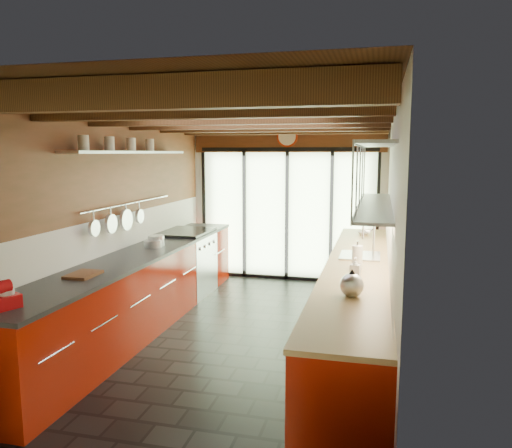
% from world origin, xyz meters
% --- Properties ---
extents(ground, '(5.50, 5.50, 0.00)m').
position_xyz_m(ground, '(0.00, 0.00, 0.00)').
color(ground, black).
rests_on(ground, ground).
extents(room_shell, '(5.50, 5.50, 5.50)m').
position_xyz_m(room_shell, '(0.00, 0.00, 1.65)').
color(room_shell, silver).
rests_on(room_shell, ground).
extents(ceiling_beams, '(3.14, 5.06, 4.90)m').
position_xyz_m(ceiling_beams, '(-0.00, 0.38, 2.46)').
color(ceiling_beams, '#593316').
rests_on(ceiling_beams, ground).
extents(glass_door, '(2.95, 0.10, 2.90)m').
position_xyz_m(glass_door, '(0.00, 2.69, 1.66)').
color(glass_door, '#C6EAAD').
rests_on(glass_door, ground).
extents(left_counter, '(0.68, 5.00, 0.92)m').
position_xyz_m(left_counter, '(-1.28, 0.00, 0.46)').
color(left_counter, '#951705').
rests_on(left_counter, ground).
extents(range_stove, '(0.66, 0.90, 0.97)m').
position_xyz_m(range_stove, '(-1.28, 1.45, 0.47)').
color(range_stove, silver).
rests_on(range_stove, ground).
extents(right_counter, '(0.68, 5.00, 0.92)m').
position_xyz_m(right_counter, '(1.27, 0.00, 0.46)').
color(right_counter, '#951705').
rests_on(right_counter, ground).
extents(sink_assembly, '(0.45, 0.52, 0.43)m').
position_xyz_m(sink_assembly, '(1.29, 0.40, 0.96)').
color(sink_assembly, silver).
rests_on(sink_assembly, right_counter).
extents(upper_cabinets_right, '(0.34, 3.00, 3.00)m').
position_xyz_m(upper_cabinets_right, '(1.43, 0.30, 1.85)').
color(upper_cabinets_right, silver).
rests_on(upper_cabinets_right, ground).
extents(left_wall_fixtures, '(0.28, 2.60, 0.96)m').
position_xyz_m(left_wall_fixtures, '(-1.47, 0.14, 1.88)').
color(left_wall_fixtures, silver).
rests_on(left_wall_fixtures, ground).
extents(stand_mixer, '(0.23, 0.28, 0.22)m').
position_xyz_m(stand_mixer, '(-1.27, -2.24, 1.01)').
color(stand_mixer, red).
rests_on(stand_mixer, left_counter).
extents(pot_large, '(0.21, 0.21, 0.13)m').
position_xyz_m(pot_large, '(-1.27, 0.43, 0.99)').
color(pot_large, silver).
rests_on(pot_large, left_counter).
extents(pot_small, '(0.27, 0.27, 0.09)m').
position_xyz_m(pot_small, '(-1.27, 0.34, 0.96)').
color(pot_small, silver).
rests_on(pot_small, left_counter).
extents(cutting_board, '(0.25, 0.34, 0.03)m').
position_xyz_m(cutting_board, '(-1.27, -1.19, 0.93)').
color(cutting_board, brown).
rests_on(cutting_board, left_counter).
extents(kettle, '(0.23, 0.26, 0.24)m').
position_xyz_m(kettle, '(1.27, -1.24, 1.02)').
color(kettle, silver).
rests_on(kettle, right_counter).
extents(paper_towel, '(0.14, 0.14, 0.29)m').
position_xyz_m(paper_towel, '(1.27, -0.27, 1.04)').
color(paper_towel, white).
rests_on(paper_towel, right_counter).
extents(soap_bottle, '(0.10, 0.11, 0.20)m').
position_xyz_m(soap_bottle, '(1.27, -0.66, 1.02)').
color(soap_bottle, silver).
rests_on(soap_bottle, right_counter).
extents(bowl, '(0.21, 0.21, 0.05)m').
position_xyz_m(bowl, '(1.27, 1.95, 0.94)').
color(bowl, silver).
rests_on(bowl, right_counter).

